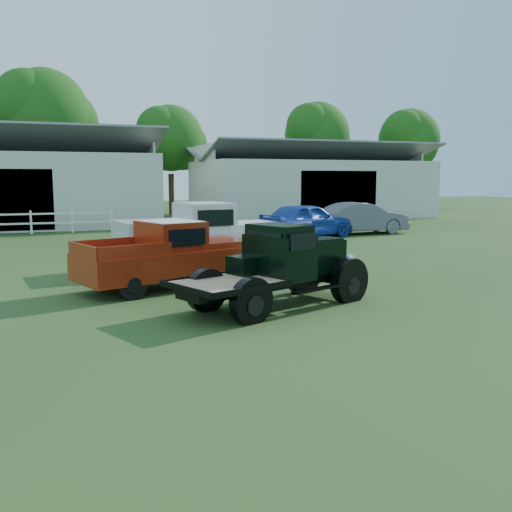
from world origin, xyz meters
name	(u,v)px	position (x,y,z in m)	size (l,w,h in m)	color
ground	(267,312)	(0.00, 0.00, 0.00)	(120.00, 120.00, 0.00)	#274419
shed_right	(310,181)	(14.00, 27.00, 2.60)	(16.80, 9.20, 5.20)	beige
tree_b	(46,138)	(-4.00, 34.00, 5.75)	(6.90, 6.90, 11.50)	#185012
tree_c	(171,156)	(5.00, 33.00, 4.50)	(5.40, 5.40, 9.00)	#185012
tree_d	(317,153)	(18.00, 34.00, 5.00)	(6.00, 6.00, 10.00)	#185012
tree_e	(409,156)	(26.00, 32.00, 4.75)	(5.70, 5.70, 9.50)	#185012
vintage_flatbed	(276,266)	(0.39, 0.43, 0.92)	(4.62, 1.83, 1.83)	black
red_pickup	(168,254)	(-1.39, 3.48, 0.88)	(4.83, 1.86, 1.76)	maroon
white_pickup	(201,235)	(0.34, 6.63, 1.01)	(5.49, 2.13, 2.02)	silver
misc_car_blue	(307,220)	(7.40, 13.60, 0.83)	(1.96, 4.88, 1.66)	#1C41AA
misc_car_grey	(361,218)	(10.78, 14.27, 0.80)	(1.69, 4.84, 1.59)	#595763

